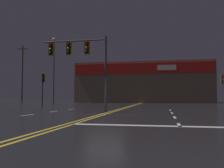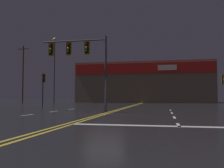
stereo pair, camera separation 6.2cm
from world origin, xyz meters
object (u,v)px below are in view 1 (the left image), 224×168
traffic_signal_median (77,53)px  traffic_signal_corner_northeast (224,83)px  streetlight_near_left (54,62)px  traffic_signal_corner_northwest (43,82)px

traffic_signal_median → traffic_signal_corner_northeast: 14.22m
traffic_signal_median → streetlight_near_left: (-9.48, 16.80, 1.99)m
streetlight_near_left → traffic_signal_corner_northeast: bearing=-22.6°
traffic_signal_median → traffic_signal_corner_northeast: (11.58, 8.05, -1.84)m
traffic_signal_corner_northeast → traffic_signal_corner_northwest: 18.38m
traffic_signal_corner_northwest → streetlight_near_left: 9.66m
traffic_signal_corner_northeast → streetlight_near_left: streetlight_near_left is taller
traffic_signal_corner_northeast → traffic_signal_corner_northwest: bearing=179.5°
traffic_signal_corner_northwest → traffic_signal_median: bearing=-50.4°
traffic_signal_corner_northwest → streetlight_near_left: bearing=107.4°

